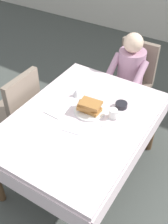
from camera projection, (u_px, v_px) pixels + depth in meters
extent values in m
plane|color=#474C47|center=(81.00, 171.00, 2.88)|extent=(14.00, 14.00, 0.00)
cube|color=silver|center=(81.00, 120.00, 2.41)|extent=(1.10, 1.50, 0.04)
cube|color=silver|center=(25.00, 191.00, 2.00)|extent=(1.10, 0.01, 0.18)
cube|color=silver|center=(119.00, 87.00, 2.97)|extent=(1.10, 0.01, 0.18)
cube|color=silver|center=(33.00, 108.00, 2.71)|extent=(0.01, 1.50, 0.18)
cube|color=silver|center=(138.00, 154.00, 2.26)|extent=(0.01, 1.50, 0.18)
cylinder|color=brown|center=(78.00, 97.00, 3.27)|extent=(0.07, 0.07, 0.70)
cylinder|color=brown|center=(153.00, 125.00, 2.90)|extent=(0.07, 0.07, 0.70)
cube|color=#7A6B5B|center=(129.00, 87.00, 3.29)|extent=(0.44, 0.44, 0.05)
cube|color=#7A6B5B|center=(139.00, 60.00, 3.25)|extent=(0.44, 0.06, 0.48)
cylinder|color=#2D2319|center=(135.00, 115.00, 3.25)|extent=(0.04, 0.04, 0.40)
cylinder|color=#2D2319|center=(108.00, 105.00, 3.39)|extent=(0.04, 0.04, 0.40)
cylinder|color=#2D2319|center=(146.00, 99.00, 3.48)|extent=(0.04, 0.04, 0.40)
cylinder|color=#2D2319|center=(121.00, 90.00, 3.63)|extent=(0.04, 0.04, 0.40)
cylinder|color=#B2849E|center=(131.00, 70.00, 3.11)|extent=(0.30, 0.30, 0.46)
sphere|color=beige|center=(134.00, 43.00, 2.88)|extent=(0.21, 0.21, 0.21)
cylinder|color=#B2849E|center=(140.00, 74.00, 2.91)|extent=(0.08, 0.29, 0.23)
cylinder|color=#B2849E|center=(113.00, 66.00, 3.04)|extent=(0.08, 0.29, 0.23)
cylinder|color=#383D51|center=(127.00, 111.00, 3.26)|extent=(0.10, 0.10, 0.45)
cylinder|color=#383D51|center=(115.00, 107.00, 3.33)|extent=(0.10, 0.10, 0.45)
cube|color=#7A6B5B|center=(13.00, 111.00, 2.95)|extent=(0.44, 0.44, 0.05)
cube|color=#7A6B5B|center=(23.00, 98.00, 2.70)|extent=(0.06, 0.44, 0.48)
cylinder|color=#2D2319|center=(15.00, 112.00, 3.29)|extent=(0.04, 0.04, 0.40)
cylinder|color=#2D2319|center=(17.00, 143.00, 2.91)|extent=(0.04, 0.04, 0.40)
cylinder|color=#2D2319|center=(39.00, 123.00, 3.14)|extent=(0.04, 0.04, 0.40)
cylinder|color=white|center=(90.00, 111.00, 2.46)|extent=(0.28, 0.28, 0.02)
cube|color=#A36B33|center=(91.00, 109.00, 2.44)|extent=(0.18, 0.12, 0.04)
cube|color=#A36B33|center=(88.00, 106.00, 2.42)|extent=(0.21, 0.18, 0.03)
cube|color=#A36B33|center=(90.00, 104.00, 2.40)|extent=(0.20, 0.15, 0.03)
cylinder|color=white|center=(113.00, 114.00, 2.38)|extent=(0.08, 0.08, 0.08)
torus|color=white|center=(118.00, 115.00, 2.36)|extent=(0.05, 0.01, 0.05)
cylinder|color=black|center=(121.00, 105.00, 2.50)|extent=(0.11, 0.11, 0.04)
cone|color=silver|center=(76.00, 93.00, 2.62)|extent=(0.08, 0.08, 0.07)
cube|color=silver|center=(71.00, 105.00, 2.53)|extent=(0.03, 0.18, 0.00)
cube|color=silver|center=(107.00, 120.00, 2.38)|extent=(0.02, 0.20, 0.00)
cube|color=silver|center=(70.00, 132.00, 2.27)|extent=(0.15, 0.04, 0.00)
cube|color=white|center=(55.00, 112.00, 2.46)|extent=(0.18, 0.13, 0.01)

